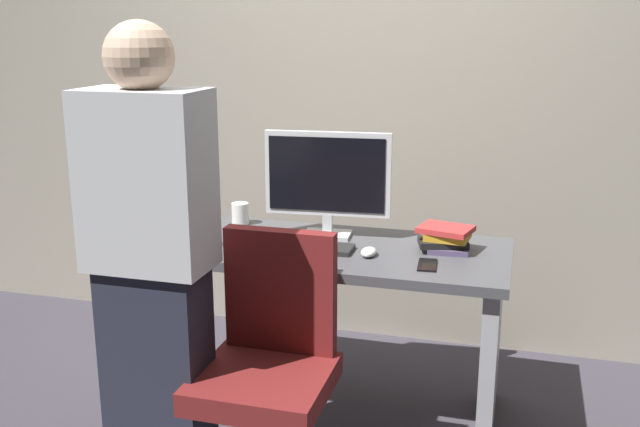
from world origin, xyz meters
The scene contains 12 objects.
ground_plane centered at (0.00, 0.00, 0.00)m, with size 9.00×9.00×0.00m, color #3D3842.
wall_back centered at (0.00, 0.84, 1.50)m, with size 6.40×0.10×3.00m, color #9E9384.
desk centered at (0.00, 0.00, 0.51)m, with size 1.53×0.65×0.73m.
office_chair centered at (-0.01, -0.66, 0.43)m, with size 0.52×0.52×0.94m.
person_at_desk centered at (-0.37, -0.76, 0.84)m, with size 0.40×0.24×1.64m.
monitor centered at (-0.02, 0.13, 0.99)m, with size 0.54×0.16×0.46m.
keyboard centered at (-0.08, -0.07, 0.74)m, with size 0.43×0.13×0.02m, color #262626.
mouse centered at (0.21, -0.09, 0.75)m, with size 0.06×0.10×0.03m, color white.
cup_near_keyboard centered at (-0.47, -0.16, 0.78)m, with size 0.06×0.06×0.10m, color #D84C3F.
cup_by_monitor centered at (-0.46, 0.22, 0.78)m, with size 0.08×0.08×0.10m, color white.
book_stack centered at (0.50, 0.07, 0.78)m, with size 0.24×0.20×0.10m.
cell_phone centered at (0.45, -0.15, 0.73)m, with size 0.07×0.14×0.01m, color black.
Camera 1 is at (0.78, -2.80, 1.63)m, focal length 41.06 mm.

